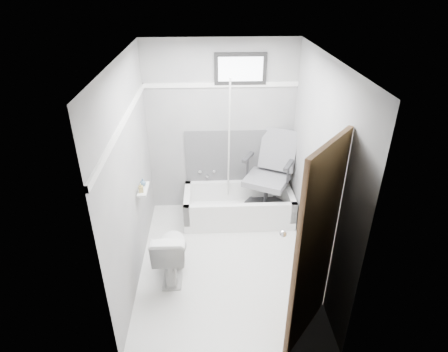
{
  "coord_description": "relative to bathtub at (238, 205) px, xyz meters",
  "views": [
    {
      "loc": [
        -0.18,
        -3.47,
        3.08
      ],
      "look_at": [
        0.0,
        0.35,
        1.0
      ],
      "focal_mm": 30.0,
      "sensor_mm": 36.0,
      "label": 1
    }
  ],
  "objects": [
    {
      "name": "bathtub",
      "position": [
        0.0,
        0.0,
        0.0
      ],
      "size": [
        1.5,
        0.7,
        0.42
      ],
      "primitive_type": null,
      "color": "white",
      "rests_on": "floor"
    },
    {
      "name": "ceiling",
      "position": [
        -0.23,
        -0.93,
        2.19
      ],
      "size": [
        2.6,
        2.6,
        0.0
      ],
      "primitive_type": "plane",
      "rotation": [
        3.14,
        0.0,
        0.0
      ],
      "color": "silver",
      "rests_on": "floor"
    },
    {
      "name": "shelf",
      "position": [
        -1.16,
        -0.67,
        0.69
      ],
      "size": [
        0.1,
        0.32,
        0.02
      ],
      "primitive_type": "cube",
      "color": "silver",
      "rests_on": "wall_left"
    },
    {
      "name": "floor",
      "position": [
        -0.23,
        -0.93,
        -0.21
      ],
      "size": [
        2.6,
        2.6,
        0.0
      ],
      "primitive_type": "plane",
      "color": "white",
      "rests_on": "ground"
    },
    {
      "name": "door",
      "position": [
        0.75,
        -2.21,
        0.79
      ],
      "size": [
        0.78,
        0.78,
        2.0
      ],
      "primitive_type": null,
      "color": "#512E1E",
      "rests_on": "floor"
    },
    {
      "name": "wall_right",
      "position": [
        0.77,
        -0.93,
        0.99
      ],
      "size": [
        0.02,
        2.6,
        2.4
      ],
      "primitive_type": "cube",
      "color": "gray",
      "rests_on": "floor"
    },
    {
      "name": "office_chair",
      "position": [
        0.38,
        0.03,
        0.47
      ],
      "size": [
        0.87,
        0.87,
        1.12
      ],
      "primitive_type": null,
      "rotation": [
        0.0,
        0.0,
        -0.48
      ],
      "color": "slate",
      "rests_on": "bathtub"
    },
    {
      "name": "trim_left",
      "position": [
        -1.22,
        -0.93,
        1.61
      ],
      "size": [
        0.02,
        2.6,
        0.06
      ],
      "primitive_type": "cube",
      "color": "white",
      "rests_on": "wall_left"
    },
    {
      "name": "pole",
      "position": [
        -0.13,
        0.13,
        0.84
      ],
      "size": [
        0.02,
        0.37,
        1.92
      ],
      "primitive_type": "cylinder",
      "rotation": [
        0.18,
        0.0,
        0.0
      ],
      "color": "silver",
      "rests_on": "bathtub"
    },
    {
      "name": "window",
      "position": [
        0.02,
        0.36,
        1.81
      ],
      "size": [
        0.66,
        0.04,
        0.4
      ],
      "primitive_type": null,
      "color": "black",
      "rests_on": "wall_back"
    },
    {
      "name": "wall_left",
      "position": [
        -1.23,
        -0.93,
        0.99
      ],
      "size": [
        0.02,
        2.6,
        2.4
      ],
      "primitive_type": "cube",
      "color": "gray",
      "rests_on": "floor"
    },
    {
      "name": "wall_front",
      "position": [
        -0.23,
        -2.23,
        0.99
      ],
      "size": [
        2.0,
        0.02,
        2.4
      ],
      "primitive_type": "cube",
      "color": "gray",
      "rests_on": "floor"
    },
    {
      "name": "soap_bottle_b",
      "position": [
        -1.17,
        -0.61,
        0.75
      ],
      "size": [
        0.09,
        0.09,
        0.09
      ],
      "primitive_type": "imported",
      "rotation": [
        0.0,
        0.0,
        0.44
      ],
      "color": "#476582",
      "rests_on": "shelf"
    },
    {
      "name": "toilet",
      "position": [
        -0.85,
        -1.1,
        0.12
      ],
      "size": [
        0.38,
        0.67,
        0.66
      ],
      "primitive_type": "imported",
      "rotation": [
        0.0,
        0.0,
        3.13
      ],
      "color": "silver",
      "rests_on": "floor"
    },
    {
      "name": "wall_back",
      "position": [
        -0.23,
        0.37,
        0.99
      ],
      "size": [
        2.0,
        0.02,
        2.4
      ],
      "primitive_type": "cube",
      "color": "gray",
      "rests_on": "floor"
    },
    {
      "name": "backerboard",
      "position": [
        0.02,
        0.36,
        0.59
      ],
      "size": [
        1.5,
        0.02,
        0.78
      ],
      "primitive_type": "cube",
      "color": "#4C4C4F",
      "rests_on": "wall_back"
    },
    {
      "name": "faucet",
      "position": [
        -0.43,
        0.34,
        0.34
      ],
      "size": [
        0.26,
        0.1,
        0.16
      ],
      "primitive_type": null,
      "color": "silver",
      "rests_on": "wall_back"
    },
    {
      "name": "soap_bottle_a",
      "position": [
        -1.17,
        -0.75,
        0.76
      ],
      "size": [
        0.06,
        0.06,
        0.11
      ],
      "primitive_type": "imported",
      "rotation": [
        0.0,
        0.0,
        0.18
      ],
      "color": "#A59152",
      "rests_on": "shelf"
    },
    {
      "name": "trim_back",
      "position": [
        -0.23,
        0.36,
        1.61
      ],
      "size": [
        2.0,
        0.02,
        0.06
      ],
      "primitive_type": "cube",
      "color": "white",
      "rests_on": "wall_back"
    }
  ]
}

